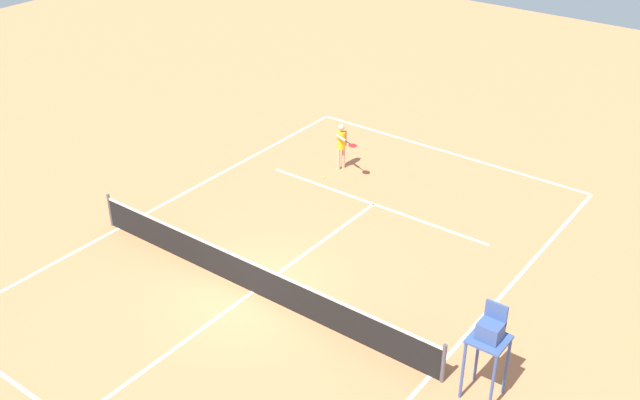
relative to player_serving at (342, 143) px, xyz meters
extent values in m
plane|color=#D37A4C|center=(-2.24, 7.22, -0.99)|extent=(60.00, 60.00, 0.00)
cube|color=white|center=(-2.24, -3.40, -0.99)|extent=(10.75, 0.10, 0.01)
cube|color=white|center=(-7.61, 7.22, -0.99)|extent=(0.10, 21.24, 0.01)
cube|color=white|center=(3.14, 7.22, -0.99)|extent=(0.10, 21.24, 0.01)
cube|color=white|center=(-2.24, 1.38, -0.99)|extent=(8.06, 0.10, 0.01)
cube|color=white|center=(-2.24, 7.22, -0.99)|extent=(0.10, 11.68, 0.01)
cylinder|color=#4C4C51|center=(-7.91, 7.22, -0.46)|extent=(0.10, 0.10, 1.07)
cylinder|color=#4C4C51|center=(3.44, 7.22, -0.46)|extent=(0.10, 0.10, 1.07)
cube|color=black|center=(-2.24, 7.22, -0.54)|extent=(11.35, 0.03, 0.91)
cube|color=white|center=(-2.24, 7.22, -0.06)|extent=(11.35, 0.04, 0.06)
cylinder|color=#D8A884|center=(0.01, -0.12, -0.60)|extent=(0.12, 0.12, 0.78)
cylinder|color=#D8A884|center=(0.08, 0.07, -0.60)|extent=(0.12, 0.12, 0.78)
cylinder|color=yellow|center=(0.05, -0.03, 0.09)|extent=(0.28, 0.28, 0.61)
sphere|color=#D8A884|center=(0.05, -0.03, 0.57)|extent=(0.22, 0.22, 0.22)
cylinder|color=#D8A884|center=(-0.02, -0.20, 0.12)|extent=(0.09, 0.09, 0.54)
cylinder|color=#D8A884|center=(-0.14, 0.24, 0.32)|extent=(0.54, 0.28, 0.09)
cylinder|color=black|center=(-0.51, 0.39, 0.32)|extent=(0.26, 0.13, 0.04)
ellipsoid|color=red|center=(-0.78, 0.50, 0.32)|extent=(0.40, 0.38, 0.04)
sphere|color=#CCE033|center=(0.09, 0.89, -0.96)|extent=(0.07, 0.07, 0.07)
cylinder|color=#38518C|center=(-9.16, 7.41, -0.22)|extent=(0.07, 0.07, 1.55)
cylinder|color=#38518C|center=(-8.46, 7.41, -0.22)|extent=(0.07, 0.07, 1.55)
cylinder|color=#38518C|center=(-9.16, 6.71, -0.22)|extent=(0.07, 0.07, 1.55)
cylinder|color=#38518C|center=(-8.46, 6.71, -0.22)|extent=(0.07, 0.07, 1.55)
cube|color=#38518C|center=(-8.81, 7.06, 0.59)|extent=(0.80, 0.80, 0.06)
cube|color=#38518C|center=(-8.81, 7.06, 0.82)|extent=(0.50, 0.44, 0.40)
cube|color=#38518C|center=(-8.81, 6.86, 1.17)|extent=(0.50, 0.06, 0.50)
camera|label=1|loc=(-13.39, 19.17, 11.04)|focal=42.44mm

